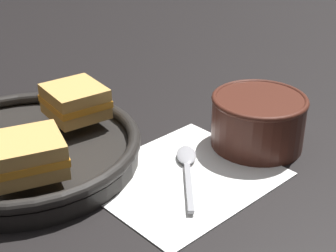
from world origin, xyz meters
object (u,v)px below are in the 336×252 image
(soup_bowl, at_px, (258,118))
(sandwich_far_left, at_px, (75,101))
(spoon, at_px, (187,163))
(sandwich_near_right, at_px, (28,155))
(skillet, at_px, (25,149))

(soup_bowl, distance_m, sandwich_far_left, 0.27)
(spoon, xyz_separation_m, sandwich_near_right, (-0.18, 0.11, 0.06))
(spoon, height_order, skillet, skillet)
(soup_bowl, height_order, spoon, soup_bowl)
(sandwich_far_left, bearing_deg, soup_bowl, -55.48)
(skillet, bearing_deg, spoon, -55.45)
(sandwich_far_left, bearing_deg, sandwich_near_right, -153.35)
(soup_bowl, relative_size, sandwich_near_right, 1.23)
(soup_bowl, xyz_separation_m, sandwich_far_left, (-0.16, 0.23, 0.02))
(soup_bowl, distance_m, spoon, 0.13)
(spoon, relative_size, skillet, 0.31)
(sandwich_near_right, xyz_separation_m, sandwich_far_left, (0.14, 0.07, 0.00))
(skillet, relative_size, sandwich_far_left, 4.15)
(sandwich_near_right, bearing_deg, soup_bowl, -27.13)
(spoon, bearing_deg, soup_bowl, -59.21)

